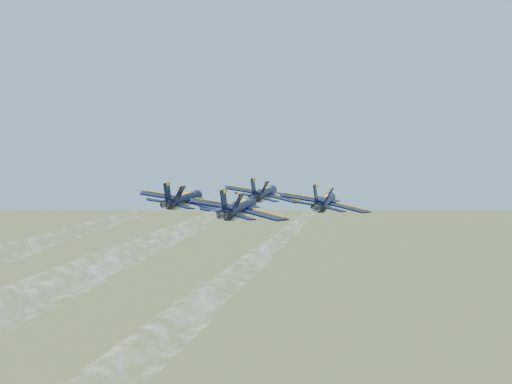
% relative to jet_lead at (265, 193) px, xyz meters
% --- Properties ---
extents(jet_lead, '(12.90, 16.68, 4.11)m').
position_rel_jet_lead_xyz_m(jet_lead, '(0.00, 0.00, 0.00)').
color(jet_lead, black).
extents(jet_left, '(12.90, 16.68, 4.11)m').
position_rel_jet_lead_xyz_m(jet_left, '(-8.61, -13.39, 0.00)').
color(jet_left, black).
extents(jet_right, '(12.90, 16.68, 4.11)m').
position_rel_jet_lead_xyz_m(jet_right, '(11.66, -11.95, 0.00)').
color(jet_right, black).
extents(jet_slot, '(12.90, 16.68, 4.11)m').
position_rel_jet_lead_xyz_m(jet_slot, '(2.66, -23.69, 0.00)').
color(jet_slot, black).
extents(smoke_trail_lead, '(5.02, 70.80, 2.41)m').
position_rel_jet_lead_xyz_m(smoke_trail_lead, '(2.50, -53.31, 0.04)').
color(smoke_trail_lead, white).
extents(smoke_trail_right, '(5.02, 70.80, 2.41)m').
position_rel_jet_lead_xyz_m(smoke_trail_right, '(14.15, -65.26, 0.04)').
color(smoke_trail_right, white).
extents(smoke_trail_slot, '(5.02, 70.80, 2.41)m').
position_rel_jet_lead_xyz_m(smoke_trail_slot, '(5.16, -77.00, 0.04)').
color(smoke_trail_slot, white).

